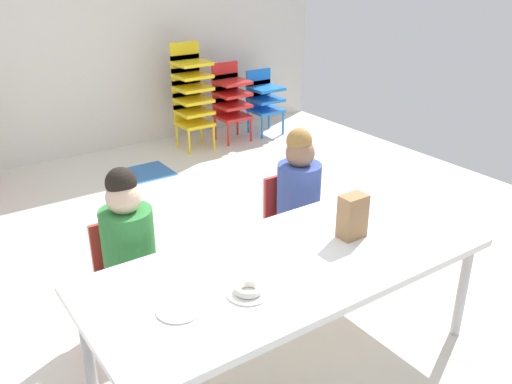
{
  "coord_description": "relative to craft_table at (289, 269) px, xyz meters",
  "views": [
    {
      "loc": [
        -1.35,
        -2.54,
        1.85
      ],
      "look_at": [
        -0.03,
        -0.63,
        0.82
      ],
      "focal_mm": 38.33,
      "sensor_mm": 36.0,
      "label": 1
    }
  ],
  "objects": [
    {
      "name": "back_wall",
      "position": [
        0.02,
        3.54,
        0.78
      ],
      "size": [
        5.83,
        0.1,
        2.6
      ],
      "primitive_type": "cube",
      "color": "beige",
      "rests_on": "ground_plane"
    },
    {
      "name": "ground_plane",
      "position": [
        0.02,
        0.88,
        -0.53
      ],
      "size": [
        5.83,
        5.31,
        0.02
      ],
      "color": "silver"
    },
    {
      "name": "kid_chair_yellow_stack",
      "position": [
        1.15,
        3.05,
        0.05
      ],
      "size": [
        0.32,
        0.3,
        1.04
      ],
      "color": "yellow",
      "rests_on": "ground_plane"
    },
    {
      "name": "paper_plate_near_edge",
      "position": [
        -0.3,
        -0.11,
        0.05
      ],
      "size": [
        0.18,
        0.18,
        0.01
      ],
      "primitive_type": "cylinder",
      "color": "white",
      "rests_on": "craft_table"
    },
    {
      "name": "paper_bag_brown",
      "position": [
        0.39,
        0.01,
        0.15
      ],
      "size": [
        0.13,
        0.09,
        0.22
      ],
      "primitive_type": "cube",
      "color": "#9E754C",
      "rests_on": "craft_table"
    },
    {
      "name": "seated_child_near_camera",
      "position": [
        -0.51,
        0.63,
        0.03
      ],
      "size": [
        0.32,
        0.31,
        0.92
      ],
      "color": "red",
      "rests_on": "ground_plane"
    },
    {
      "name": "donut_powdered_on_plate",
      "position": [
        -0.3,
        -0.11,
        0.07
      ],
      "size": [
        0.12,
        0.12,
        0.03
      ],
      "primitive_type": "torus",
      "color": "white",
      "rests_on": "craft_table"
    },
    {
      "name": "seated_child_middle_seat",
      "position": [
        0.56,
        0.63,
        0.03
      ],
      "size": [
        0.33,
        0.33,
        0.92
      ],
      "color": "red",
      "rests_on": "ground_plane"
    },
    {
      "name": "craft_table",
      "position": [
        0.0,
        0.0,
        0.0
      ],
      "size": [
        1.87,
        0.81,
        0.57
      ],
      "color": "white",
      "rests_on": "ground_plane"
    },
    {
      "name": "paper_plate_center_table",
      "position": [
        -0.58,
        -0.05,
        0.05
      ],
      "size": [
        0.18,
        0.18,
        0.01
      ],
      "primitive_type": "cylinder",
      "color": "white",
      "rests_on": "craft_table"
    },
    {
      "name": "kid_chair_blue_stack",
      "position": [
        2.03,
        3.05,
        -0.13
      ],
      "size": [
        0.32,
        0.3,
        0.68
      ],
      "color": "blue",
      "rests_on": "ground_plane"
    },
    {
      "name": "kid_chair_red_stack",
      "position": [
        1.6,
        3.05,
        -0.07
      ],
      "size": [
        0.32,
        0.3,
        0.8
      ],
      "color": "red",
      "rests_on": "ground_plane"
    }
  ]
}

